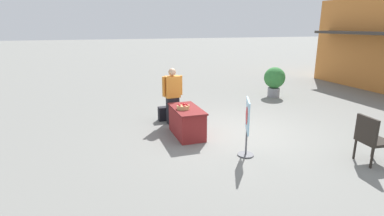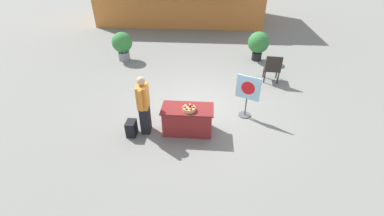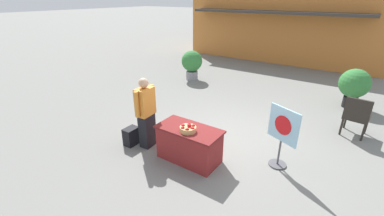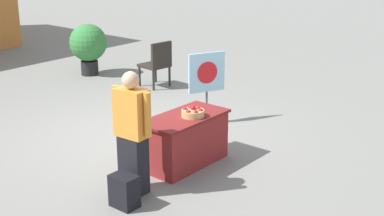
{
  "view_description": "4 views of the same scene",
  "coord_description": "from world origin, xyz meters",
  "px_view_note": "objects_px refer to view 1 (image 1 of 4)",
  "views": [
    {
      "loc": [
        6.78,
        -3.5,
        2.8
      ],
      "look_at": [
        -0.6,
        -1.03,
        0.66
      ],
      "focal_mm": 28.0,
      "sensor_mm": 36.0,
      "label": 1
    },
    {
      "loc": [
        0.21,
        -6.76,
        4.39
      ],
      "look_at": [
        -0.21,
        -1.13,
        0.66
      ],
      "focal_mm": 24.0,
      "sensor_mm": 36.0,
      "label": 2
    },
    {
      "loc": [
        2.34,
        -5.02,
        3.23
      ],
      "look_at": [
        -0.66,
        -0.67,
        0.9
      ],
      "focal_mm": 24.0,
      "sensor_mm": 36.0,
      "label": 3
    },
    {
      "loc": [
        -5.84,
        -5.97,
        3.25
      ],
      "look_at": [
        0.03,
        -1.12,
        0.75
      ],
      "focal_mm": 50.0,
      "sensor_mm": 36.0,
      "label": 4
    }
  ],
  "objects_px": {
    "backpack": "(164,114)",
    "potted_plant_far_left": "(274,79)",
    "display_table": "(187,122)",
    "poster_board": "(247,124)",
    "patio_chair": "(371,137)",
    "person_visitor": "(173,96)",
    "apple_basket": "(183,107)"
  },
  "relations": [
    {
      "from": "backpack",
      "to": "potted_plant_far_left",
      "type": "bearing_deg",
      "value": 108.89
    },
    {
      "from": "display_table",
      "to": "apple_basket",
      "type": "distance_m",
      "value": 0.45
    },
    {
      "from": "apple_basket",
      "to": "person_visitor",
      "type": "bearing_deg",
      "value": 178.4
    },
    {
      "from": "poster_board",
      "to": "backpack",
      "type": "bearing_deg",
      "value": -45.53
    },
    {
      "from": "poster_board",
      "to": "potted_plant_far_left",
      "type": "bearing_deg",
      "value": -104.4
    },
    {
      "from": "apple_basket",
      "to": "person_visitor",
      "type": "height_order",
      "value": "person_visitor"
    },
    {
      "from": "backpack",
      "to": "display_table",
      "type": "bearing_deg",
      "value": 10.18
    },
    {
      "from": "backpack",
      "to": "apple_basket",
      "type": "bearing_deg",
      "value": 5.72
    },
    {
      "from": "apple_basket",
      "to": "potted_plant_far_left",
      "type": "distance_m",
      "value": 5.82
    },
    {
      "from": "display_table",
      "to": "potted_plant_far_left",
      "type": "relative_size",
      "value": 1.13
    },
    {
      "from": "patio_chair",
      "to": "person_visitor",
      "type": "bearing_deg",
      "value": 135.25
    },
    {
      "from": "person_visitor",
      "to": "backpack",
      "type": "xyz_separation_m",
      "value": [
        -0.35,
        -0.19,
        -0.62
      ]
    },
    {
      "from": "person_visitor",
      "to": "potted_plant_far_left",
      "type": "bearing_deg",
      "value": 109.19
    },
    {
      "from": "apple_basket",
      "to": "patio_chair",
      "type": "relative_size",
      "value": 0.32
    },
    {
      "from": "apple_basket",
      "to": "person_visitor",
      "type": "distance_m",
      "value": 1.17
    },
    {
      "from": "backpack",
      "to": "patio_chair",
      "type": "xyz_separation_m",
      "value": [
        4.24,
        3.39,
        0.36
      ]
    },
    {
      "from": "patio_chair",
      "to": "display_table",
      "type": "bearing_deg",
      "value": 144.21
    },
    {
      "from": "person_visitor",
      "to": "patio_chair",
      "type": "relative_size",
      "value": 1.6
    },
    {
      "from": "backpack",
      "to": "poster_board",
      "type": "bearing_deg",
      "value": 20.07
    },
    {
      "from": "backpack",
      "to": "person_visitor",
      "type": "bearing_deg",
      "value": 27.72
    },
    {
      "from": "poster_board",
      "to": "patio_chair",
      "type": "relative_size",
      "value": 1.25
    },
    {
      "from": "apple_basket",
      "to": "person_visitor",
      "type": "relative_size",
      "value": 0.2
    },
    {
      "from": "apple_basket",
      "to": "poster_board",
      "type": "height_order",
      "value": "poster_board"
    },
    {
      "from": "display_table",
      "to": "poster_board",
      "type": "bearing_deg",
      "value": 28.08
    },
    {
      "from": "backpack",
      "to": "poster_board",
      "type": "xyz_separation_m",
      "value": [
        3.09,
        1.13,
        0.52
      ]
    },
    {
      "from": "display_table",
      "to": "person_visitor",
      "type": "relative_size",
      "value": 0.83
    },
    {
      "from": "display_table",
      "to": "backpack",
      "type": "height_order",
      "value": "display_table"
    },
    {
      "from": "person_visitor",
      "to": "backpack",
      "type": "distance_m",
      "value": 0.74
    },
    {
      "from": "apple_basket",
      "to": "poster_board",
      "type": "relative_size",
      "value": 0.26
    },
    {
      "from": "backpack",
      "to": "potted_plant_far_left",
      "type": "height_order",
      "value": "potted_plant_far_left"
    },
    {
      "from": "apple_basket",
      "to": "poster_board",
      "type": "distance_m",
      "value": 1.85
    },
    {
      "from": "backpack",
      "to": "potted_plant_far_left",
      "type": "distance_m",
      "value": 5.3
    }
  ]
}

